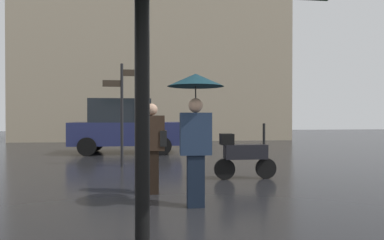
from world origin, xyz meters
TOP-DOWN VIEW (x-y plane):
  - pedestrian_with_umbrella at (0.45, 2.01)m, footprint 0.87×0.87m
  - pedestrian_with_bag at (-0.21, 2.96)m, footprint 0.50×0.24m
  - parked_scooter at (1.79, 4.10)m, footprint 1.40×0.32m
  - parked_car_left at (-1.24, 9.75)m, footprint 4.07×1.87m
  - street_signpost at (-1.04, 6.29)m, footprint 1.08×0.08m
  - building_block at (0.00, 16.81)m, footprint 15.81×2.85m

SIDE VIEW (x-z plane):
  - parked_scooter at x=1.79m, z-range -0.06..1.17m
  - pedestrian_with_bag at x=-0.21m, z-range 0.11..1.73m
  - parked_car_left at x=-1.24m, z-range 0.00..2.04m
  - pedestrian_with_umbrella at x=0.45m, z-range 0.49..2.54m
  - street_signpost at x=-1.04m, z-range 0.31..3.16m
  - building_block at x=0.00m, z-range 0.00..12.46m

